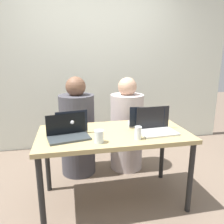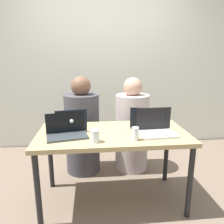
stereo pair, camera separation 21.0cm
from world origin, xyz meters
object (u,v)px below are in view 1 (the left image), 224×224
laptop_front_left (68,133)px  person_on_right (127,129)px  laptop_back_right (146,122)px  person_on_left (78,132)px  laptop_front_right (156,127)px  water_glass_left (99,137)px  laptop_back_left (70,127)px  water_glass_right (138,134)px

laptop_front_left → person_on_right: bearing=32.4°
person_on_right → laptop_back_right: person_on_right is taller
person_on_left → laptop_front_right: size_ratio=3.43×
person_on_right → water_glass_left: 1.04m
person_on_left → laptop_back_left: (-0.09, -0.56, 0.25)m
laptop_back_right → water_glass_right: laptop_back_right is taller
person_on_right → water_glass_right: bearing=72.7°
laptop_back_right → water_glass_left: size_ratio=3.63×
person_on_left → laptop_back_left: size_ratio=3.68×
person_on_left → laptop_front_right: person_on_left is taller
water_glass_right → laptop_back_left: bearing=151.3°
water_glass_left → water_glass_right: 0.34m
person_on_left → person_on_right: size_ratio=1.02×
laptop_front_left → water_glass_left: 0.30m
laptop_back_left → laptop_front_right: (0.80, -0.17, 0.00)m
laptop_front_right → laptop_back_left: bearing=164.5°
laptop_back_right → water_glass_right: size_ratio=3.37×
laptop_front_left → water_glass_left: bearing=-45.4°
water_glass_right → person_on_left: bearing=118.9°
laptop_front_left → laptop_front_right: size_ratio=1.10×
person_on_right → laptop_back_left: size_ratio=3.62×
laptop_back_left → laptop_front_left: bearing=69.9°
laptop_back_right → laptop_front_left: bearing=25.0°
person_on_right → laptop_front_right: bearing=88.6°
laptop_back_left → water_glass_left: bearing=114.5°
person_on_right → water_glass_left: (-0.49, -0.89, 0.25)m
laptop_front_right → person_on_right: bearing=92.9°
laptop_front_left → laptop_back_right: laptop_back_right is taller
laptop_back_left → water_glass_left: (0.23, -0.32, -0.00)m
laptop_back_left → water_glass_right: size_ratio=2.88×
laptop_front_right → water_glass_left: laptop_front_right is taller
laptop_back_right → person_on_left: bearing=-26.3°
person_on_right → laptop_back_left: bearing=30.3°
person_on_right → laptop_front_right: size_ratio=3.37×
laptop_front_left → laptop_front_right: (0.82, -0.01, 0.01)m
person_on_right → laptop_front_left: bearing=36.2°
person_on_left → laptop_back_right: size_ratio=3.15×
person_on_right → water_glass_right: (-0.14, -0.88, 0.26)m
laptop_front_right → water_glass_left: 0.59m
person_on_right → laptop_back_right: size_ratio=3.09×
laptop_back_right → laptop_front_right: 0.19m
person_on_left → person_on_right: 0.63m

